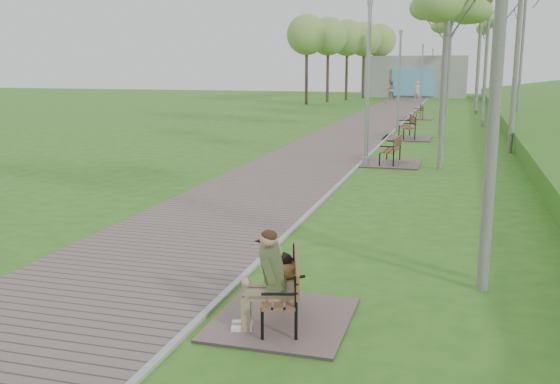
# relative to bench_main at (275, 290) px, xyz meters

# --- Properties ---
(ground) EXTENTS (120.00, 120.00, 0.00)m
(ground) POSITION_rel_bench_main_xyz_m (-0.92, 6.34, -0.41)
(ground) COLOR #2C681E
(ground) RESTS_ON ground
(walkway) EXTENTS (3.50, 67.00, 0.04)m
(walkway) POSITION_rel_bench_main_xyz_m (-2.67, 27.84, -0.39)
(walkway) COLOR #715F5B
(walkway) RESTS_ON ground
(kerb) EXTENTS (0.10, 67.00, 0.05)m
(kerb) POSITION_rel_bench_main_xyz_m (-0.92, 27.84, -0.38)
(kerb) COLOR #999993
(kerb) RESTS_ON ground
(building_north) EXTENTS (10.00, 5.20, 4.00)m
(building_north) POSITION_rel_bench_main_xyz_m (-2.42, 57.31, 1.59)
(building_north) COLOR #9E9E99
(building_north) RESTS_ON ground
(bench_main) EXTENTS (1.68, 1.87, 1.47)m
(bench_main) POSITION_rel_bench_main_xyz_m (0.00, 0.00, 0.00)
(bench_main) COLOR #715F5B
(bench_main) RESTS_ON ground
(bench_second) EXTENTS (1.86, 2.07, 1.14)m
(bench_second) POSITION_rel_bench_main_xyz_m (-0.00, 13.20, -0.20)
(bench_second) COLOR #715F5B
(bench_second) RESTS_ON ground
(bench_third) EXTENTS (2.04, 2.26, 1.25)m
(bench_third) POSITION_rel_bench_main_xyz_m (-0.09, 20.57, -0.17)
(bench_third) COLOR #715F5B
(bench_third) RESTS_ON ground
(bench_far) EXTENTS (1.59, 1.76, 0.97)m
(bench_far) POSITION_rel_bench_main_xyz_m (-0.28, 30.94, -0.23)
(bench_far) COLOR #715F5B
(bench_far) RESTS_ON ground
(lamp_post_near) EXTENTS (0.20, 0.20, 5.21)m
(lamp_post_near) POSITION_rel_bench_main_xyz_m (-0.69, 12.47, 2.02)
(lamp_post_near) COLOR #9EA0A5
(lamp_post_near) RESTS_ON ground
(lamp_post_second) EXTENTS (0.18, 0.18, 4.78)m
(lamp_post_second) POSITION_rel_bench_main_xyz_m (-0.79, 23.61, 1.83)
(lamp_post_second) COLOR #9EA0A5
(lamp_post_second) RESTS_ON ground
(lamp_post_third) EXTENTS (0.18, 0.18, 4.67)m
(lamp_post_third) POSITION_rel_bench_main_xyz_m (-0.83, 41.78, 1.78)
(lamp_post_third) COLOR #9EA0A5
(lamp_post_third) RESTS_ON ground
(lamp_post_far) EXTENTS (0.18, 0.18, 4.70)m
(lamp_post_far) POSITION_rel_bench_main_xyz_m (-0.81, 57.62, 1.79)
(lamp_post_far) COLOR #9EA0A5
(lamp_post_far) RESTS_ON ground
(pedestrian_near) EXTENTS (0.63, 0.42, 1.72)m
(pedestrian_near) POSITION_rel_bench_main_xyz_m (-1.69, 49.85, 0.45)
(pedestrian_near) COLOR silver
(pedestrian_near) RESTS_ON ground
(pedestrian_far) EXTENTS (0.92, 0.74, 1.80)m
(pedestrian_far) POSITION_rel_bench_main_xyz_m (-4.12, 51.23, 0.49)
(pedestrian_far) COLOR #A1988C
(pedestrian_far) RESTS_ON ground
(birch_far_b) EXTENTS (2.71, 2.71, 8.63)m
(birch_far_b) POSITION_rel_bench_main_xyz_m (1.25, 34.70, 6.36)
(birch_far_b) COLOR silver
(birch_far_b) RESTS_ON ground
(birch_distant_a) EXTENTS (2.38, 2.38, 9.22)m
(birch_distant_a) POSITION_rel_bench_main_xyz_m (1.00, 44.88, 6.83)
(birch_distant_a) COLOR silver
(birch_distant_a) RESTS_ON ground
(birch_distant_b) EXTENTS (2.46, 2.46, 8.11)m
(birch_distant_b) POSITION_rel_bench_main_xyz_m (4.54, 52.24, 5.96)
(birch_distant_b) COLOR silver
(birch_distant_b) RESTS_ON ground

